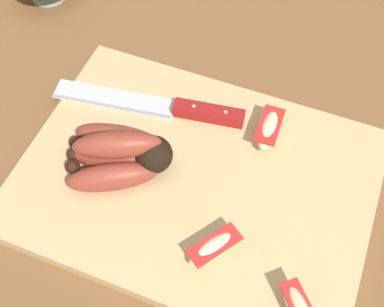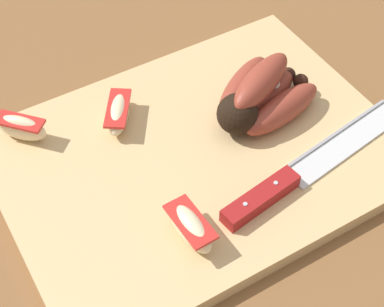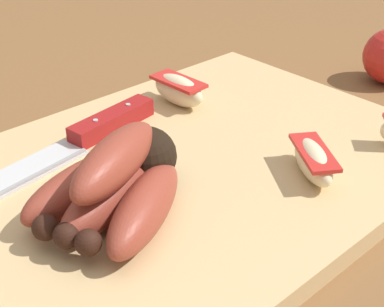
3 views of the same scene
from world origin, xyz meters
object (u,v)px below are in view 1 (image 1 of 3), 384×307
banana_bunch (121,154)px  apple_wedge_far (269,129)px  apple_wedge_near (214,248)px  chefs_knife (176,109)px

banana_bunch → apple_wedge_far: (-0.17, -0.12, -0.01)m
apple_wedge_near → apple_wedge_far: bearing=-92.9°
banana_bunch → chefs_knife: (-0.03, -0.11, -0.02)m
apple_wedge_near → chefs_knife: bearing=-55.5°
apple_wedge_near → banana_bunch: bearing=-24.9°
apple_wedge_near → apple_wedge_far: (-0.01, -0.19, 0.00)m
chefs_knife → apple_wedge_near: size_ratio=3.87×
apple_wedge_far → banana_bunch: bearing=34.9°
banana_bunch → apple_wedge_near: (-0.16, 0.07, -0.01)m
chefs_knife → apple_wedge_far: apple_wedge_far is taller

